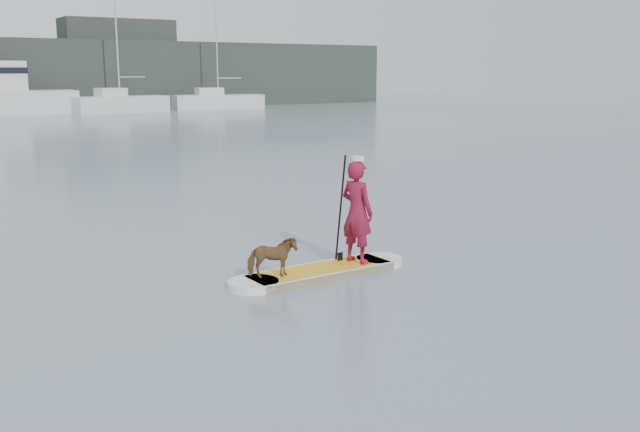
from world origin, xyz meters
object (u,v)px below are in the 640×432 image
paddleboard (320,272)px  dog (272,257)px  sailboat_e (119,103)px  paddler (357,212)px  sailboat_f (218,100)px

paddleboard → dog: (-0.91, -0.03, 0.38)m
paddleboard → dog: bearing=180.0°
sailboat_e → paddler: bearing=-110.5°
paddler → sailboat_e: 49.17m
paddleboard → dog: dog is taller
paddler → dog: 1.75m
sailboat_f → paddler: bearing=-104.1°
sailboat_e → sailboat_f: 9.19m
paddler → sailboat_e: bearing=-26.6°
paddler → dog: (-1.66, -0.05, -0.54)m
paddleboard → sailboat_f: 53.31m
dog → sailboat_f: bearing=-4.0°
paddleboard → sailboat_f: bearing=65.6°
paddleboard → paddler: bearing=0.0°
dog → sailboat_e: sailboat_e is taller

